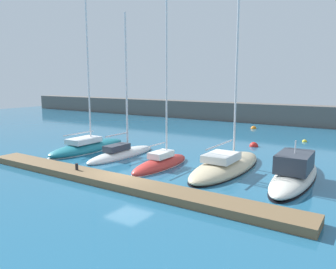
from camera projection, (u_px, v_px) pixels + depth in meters
ground_plane at (128, 179)px, 21.65m from camera, size 120.00×120.00×0.00m
dock_pier at (114, 181)px, 20.51m from camera, size 23.75×1.87×0.45m
breakwater_seawall at (275, 114)px, 49.67m from camera, size 108.00×3.25×2.94m
sailboat_teal_nearest at (88, 146)px, 30.66m from camera, size 2.99×9.00×14.43m
sailboat_white_second at (122, 153)px, 28.24m from camera, size 2.07×7.91×12.37m
sailboat_red_third at (161, 163)px, 24.76m from camera, size 1.87×6.58×13.53m
sailboat_sand_fourth at (226, 165)px, 23.97m from camera, size 3.10×10.08×19.58m
motorboat_ivory_fifth at (295, 174)px, 21.19m from camera, size 2.49×9.52×2.98m
mooring_buoy_orange at (254, 129)px, 44.55m from camera, size 0.75×0.75×0.75m
mooring_buoy_yellow at (305, 142)px, 34.98m from camera, size 0.50×0.50×0.50m
mooring_buoy_red at (254, 146)px, 32.50m from camera, size 0.87×0.87×0.87m
dock_bollard at (77, 167)px, 22.27m from camera, size 0.20×0.20×0.44m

